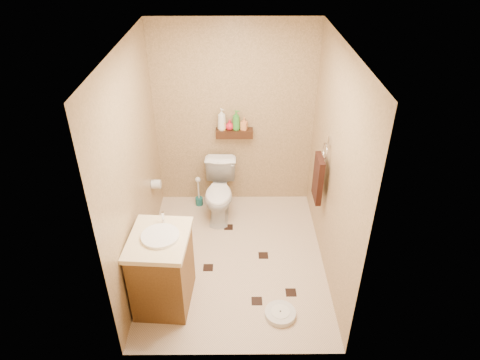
{
  "coord_description": "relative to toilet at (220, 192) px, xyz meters",
  "views": [
    {
      "loc": [
        0.04,
        -3.66,
        3.37
      ],
      "look_at": [
        0.06,
        0.25,
        0.91
      ],
      "focal_mm": 32.0,
      "sensor_mm": 36.0,
      "label": 1
    }
  ],
  "objects": [
    {
      "name": "towel_ring",
      "position": [
        1.1,
        -0.58,
        0.59
      ],
      "size": [
        0.12,
        0.3,
        0.76
      ],
      "color": "silver",
      "rests_on": "wall_right"
    },
    {
      "name": "bottle_b",
      "position": [
        0.04,
        0.34,
        0.79
      ],
      "size": [
        0.08,
        0.07,
        0.16
      ],
      "primitive_type": "imported",
      "rotation": [
        0.0,
        0.0,
        4.69
      ],
      "color": "orange",
      "rests_on": "wall_shelf"
    },
    {
      "name": "bathroom_scale",
      "position": [
        0.64,
        -1.65,
        -0.33
      ],
      "size": [
        0.39,
        0.39,
        0.06
      ],
      "rotation": [
        0.0,
        0.0,
        -0.33
      ],
      "color": "silver",
      "rests_on": "ground"
    },
    {
      "name": "vanity",
      "position": [
        -0.51,
        -1.43,
        0.06
      ],
      "size": [
        0.6,
        0.71,
        0.94
      ],
      "rotation": [
        0.0,
        0.0,
        -0.07
      ],
      "color": "brown",
      "rests_on": "ground"
    },
    {
      "name": "wall_shelf",
      "position": [
        0.19,
        0.34,
        0.66
      ],
      "size": [
        0.46,
        0.14,
        0.1
      ],
      "primitive_type": "cube",
      "color": "#391D0F",
      "rests_on": "wall_back"
    },
    {
      "name": "wall_left",
      "position": [
        -0.81,
        -0.83,
        0.84
      ],
      "size": [
        0.04,
        2.5,
        2.4
      ],
      "primitive_type": "cube",
      "color": "tan",
      "rests_on": "ground"
    },
    {
      "name": "toilet_brush",
      "position": [
        -0.29,
        0.24,
        -0.21
      ],
      "size": [
        0.1,
        0.1,
        0.43
      ],
      "color": "#175E5C",
      "rests_on": "ground"
    },
    {
      "name": "bottle_e",
      "position": [
        0.31,
        0.34,
        0.79
      ],
      "size": [
        0.09,
        0.09,
        0.16
      ],
      "primitive_type": "imported",
      "rotation": [
        0.0,
        0.0,
        2.79
      ],
      "color": "#E68A4C",
      "rests_on": "wall_shelf"
    },
    {
      "name": "toilet",
      "position": [
        0.0,
        0.0,
        0.0
      ],
      "size": [
        0.42,
        0.71,
        0.72
      ],
      "primitive_type": "imported",
      "rotation": [
        0.0,
        0.0,
        -0.03
      ],
      "color": "white",
      "rests_on": "ground"
    },
    {
      "name": "ceiling",
      "position": [
        0.19,
        -0.83,
        2.04
      ],
      "size": [
        2.0,
        2.5,
        0.02
      ],
      "primitive_type": "cube",
      "color": "white",
      "rests_on": "wall_back"
    },
    {
      "name": "bottle_c",
      "position": [
        0.13,
        0.34,
        0.78
      ],
      "size": [
        0.14,
        0.14,
        0.13
      ],
      "primitive_type": "imported",
      "rotation": [
        0.0,
        0.0,
        2.05
      ],
      "color": "red",
      "rests_on": "wall_shelf"
    },
    {
      "name": "bottle_d",
      "position": [
        0.21,
        0.34,
        0.84
      ],
      "size": [
        0.12,
        0.12,
        0.25
      ],
      "primitive_type": "imported",
      "rotation": [
        0.0,
        0.0,
        1.34
      ],
      "color": "#358C2E",
      "rests_on": "wall_shelf"
    },
    {
      "name": "bottle_a",
      "position": [
        0.04,
        0.34,
        0.85
      ],
      "size": [
        0.15,
        0.15,
        0.28
      ],
      "primitive_type": "imported",
      "rotation": [
        0.0,
        0.0,
        0.67
      ],
      "color": "silver",
      "rests_on": "wall_shelf"
    },
    {
      "name": "ground",
      "position": [
        0.19,
        -0.83,
        -0.36
      ],
      "size": [
        2.5,
        2.5,
        0.0
      ],
      "primitive_type": "plane",
      "color": "beige",
      "rests_on": "ground"
    },
    {
      "name": "floor_accents",
      "position": [
        0.22,
        -0.85,
        -0.35
      ],
      "size": [
        1.32,
        1.32,
        0.01
      ],
      "color": "black",
      "rests_on": "ground"
    },
    {
      "name": "wall_front",
      "position": [
        0.19,
        -2.08,
        0.84
      ],
      "size": [
        2.0,
        0.04,
        2.4
      ],
      "primitive_type": "cube",
      "color": "tan",
      "rests_on": "ground"
    },
    {
      "name": "wall_right",
      "position": [
        1.19,
        -0.83,
        0.84
      ],
      "size": [
        0.04,
        2.5,
        2.4
      ],
      "primitive_type": "cube",
      "color": "tan",
      "rests_on": "ground"
    },
    {
      "name": "wall_back",
      "position": [
        0.19,
        0.42,
        0.84
      ],
      "size": [
        2.0,
        0.04,
        2.4
      ],
      "primitive_type": "cube",
      "color": "tan",
      "rests_on": "ground"
    },
    {
      "name": "toilet_paper",
      "position": [
        -0.75,
        -0.18,
        0.24
      ],
      "size": [
        0.12,
        0.11,
        0.12
      ],
      "color": "silver",
      "rests_on": "wall_left"
    }
  ]
}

